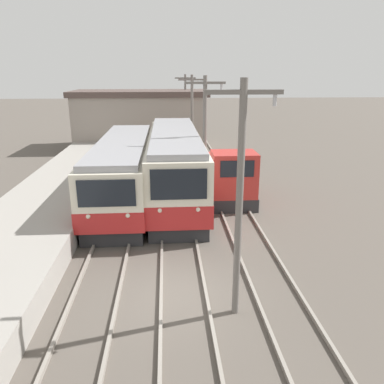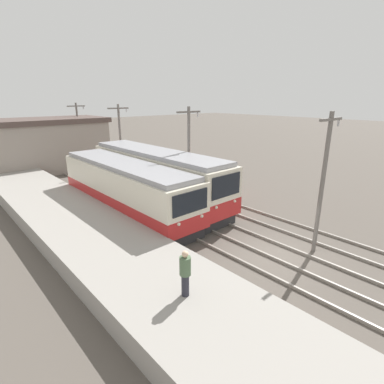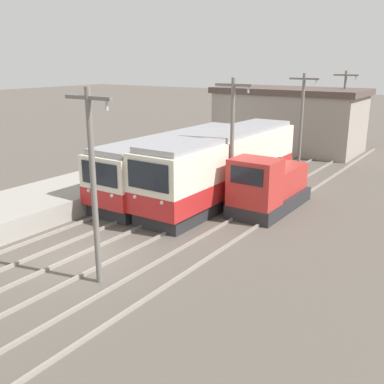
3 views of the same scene
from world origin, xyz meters
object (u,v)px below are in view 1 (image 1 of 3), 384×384
Objects in this scene: commuter_train_left at (124,173)px; catenary_mast_distant at (185,107)px; catenary_mast_near at (240,195)px; catenary_mast_mid at (205,138)px; shunting_locomotive at (228,178)px; commuter_train_center at (175,167)px; catenary_mast_far at (192,117)px.

catenary_mast_distant is (4.31, 17.51, 2.08)m from commuter_train_left.
catenary_mast_near and catenary_mast_distant have the same top height.
catenary_mast_mid is (0.00, 9.37, 0.00)m from catenary_mast_near.
commuter_train_left is 1.85× the size of catenary_mast_distant.
catenary_mast_distant is (-1.49, 17.48, 2.48)m from shunting_locomotive.
commuter_train_left is 0.94× the size of commuter_train_center.
catenary_mast_far is (0.00, 9.37, 0.00)m from catenary_mast_mid.
shunting_locomotive is at bearing -9.78° from commuter_train_center.
catenary_mast_distant reaches higher than commuter_train_left.
catenary_mast_near is 1.00× the size of catenary_mast_mid.
catenary_mast_near is 9.37m from catenary_mast_mid.
commuter_train_center is 3.09m from shunting_locomotive.
commuter_train_center is 1.96× the size of catenary_mast_distant.
catenary_mast_far reaches higher than shunting_locomotive.
catenary_mast_mid and catenary_mast_distant have the same top height.
catenary_mast_near is 28.12m from catenary_mast_distant.
catenary_mast_mid is (4.31, -1.23, 2.08)m from commuter_train_left.
catenary_mast_near is at bearing -67.89° from commuter_train_left.
shunting_locomotive is at bearing 0.32° from commuter_train_left.
catenary_mast_mid is at bearing -139.69° from shunting_locomotive.
catenary_mast_far is 1.00× the size of catenary_mast_distant.
catenary_mast_near is 18.75m from catenary_mast_far.
commuter_train_center reaches higher than commuter_train_left.
commuter_train_center is at bearing 97.70° from catenary_mast_near.
catenary_mast_far is at bearing -90.00° from catenary_mast_distant.
catenary_mast_near and catenary_mast_far have the same top height.
catenary_mast_near is at bearing -90.00° from catenary_mast_far.
catenary_mast_mid is 1.00× the size of catenary_mast_far.
catenary_mast_far and catenary_mast_distant have the same top height.
catenary_mast_distant is at bearing 94.88° from shunting_locomotive.
commuter_train_left is 4.94m from catenary_mast_mid.
commuter_train_left is at bearing 112.11° from catenary_mast_near.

